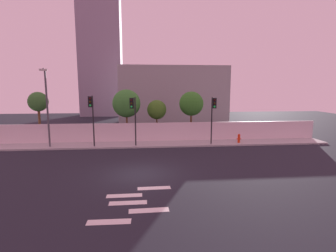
# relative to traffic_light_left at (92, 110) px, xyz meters

# --- Properties ---
(ground_plane) EXTENTS (80.00, 80.00, 0.00)m
(ground_plane) POSITION_rel_traffic_light_left_xyz_m (4.15, -6.72, -3.50)
(ground_plane) COLOR black
(sidewalk) EXTENTS (36.00, 2.40, 0.15)m
(sidewalk) POSITION_rel_traffic_light_left_xyz_m (4.15, 1.48, -3.42)
(sidewalk) COLOR #A5A5A5
(sidewalk) RESTS_ON ground
(perimeter_wall) EXTENTS (36.00, 0.18, 1.80)m
(perimeter_wall) POSITION_rel_traffic_light_left_xyz_m (4.15, 2.77, -2.45)
(perimeter_wall) COLOR silver
(perimeter_wall) RESTS_ON sidewalk
(crosswalk_marking) EXTENTS (3.79, 3.88, 0.01)m
(crosswalk_marking) POSITION_rel_traffic_light_left_xyz_m (3.91, -10.82, -3.50)
(crosswalk_marking) COLOR silver
(crosswalk_marking) RESTS_ON ground
(traffic_light_left) EXTENTS (0.35, 1.78, 4.56)m
(traffic_light_left) POSITION_rel_traffic_light_left_xyz_m (0.00, 0.00, 0.00)
(traffic_light_left) COLOR black
(traffic_light_left) RESTS_ON sidewalk
(traffic_light_center) EXTENTS (0.49, 1.44, 4.40)m
(traffic_light_center) POSITION_rel_traffic_light_left_xyz_m (3.54, 0.18, -0.13)
(traffic_light_center) COLOR black
(traffic_light_center) RESTS_ON sidewalk
(traffic_light_right) EXTENTS (0.44, 1.78, 4.38)m
(traffic_light_right) POSITION_rel_traffic_light_left_xyz_m (10.63, -0.01, -0.12)
(traffic_light_right) COLOR black
(traffic_light_right) RESTS_ON sidewalk
(street_lamp_curbside) EXTENTS (0.81, 1.73, 6.83)m
(street_lamp_curbside) POSITION_rel_traffic_light_left_xyz_m (-3.95, 0.83, 0.66)
(street_lamp_curbside) COLOR #4C4C51
(street_lamp_curbside) RESTS_ON sidewalk
(fire_hydrant) EXTENTS (0.44, 0.26, 0.86)m
(fire_hydrant) POSITION_rel_traffic_light_left_xyz_m (13.53, 1.07, -2.89)
(fire_hydrant) COLOR red
(fire_hydrant) RESTS_ON sidewalk
(roadside_tree_leftmost) EXTENTS (1.94, 1.94, 4.99)m
(roadside_tree_leftmost) POSITION_rel_traffic_light_left_xyz_m (-6.01, 4.25, 0.47)
(roadside_tree_leftmost) COLOR brown
(roadside_tree_leftmost) RESTS_ON ground
(roadside_tree_midleft) EXTENTS (2.87, 2.87, 5.23)m
(roadside_tree_midleft) POSITION_rel_traffic_light_left_xyz_m (2.68, 4.25, 0.28)
(roadside_tree_midleft) COLOR brown
(roadside_tree_midleft) RESTS_ON ground
(roadside_tree_midright) EXTENTS (2.01, 2.01, 4.14)m
(roadside_tree_midright) POSITION_rel_traffic_light_left_xyz_m (5.80, 4.25, -0.38)
(roadside_tree_midright) COLOR brown
(roadside_tree_midright) RESTS_ON ground
(roadside_tree_rightmost) EXTENTS (2.55, 2.55, 5.01)m
(roadside_tree_rightmost) POSITION_rel_traffic_light_left_xyz_m (9.43, 4.25, 0.22)
(roadside_tree_rightmost) COLOR brown
(roadside_tree_rightmost) RESTS_ON ground
(low_building_distant) EXTENTS (15.95, 6.00, 8.51)m
(low_building_distant) POSITION_rel_traffic_light_left_xyz_m (8.89, 16.77, 0.76)
(low_building_distant) COLOR gray
(low_building_distant) RESTS_ON ground
(tower_on_skyline) EXTENTS (7.71, 5.00, 29.87)m
(tower_on_skyline) POSITION_rel_traffic_light_left_xyz_m (-3.53, 28.77, 11.43)
(tower_on_skyline) COLOR gray
(tower_on_skyline) RESTS_ON ground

